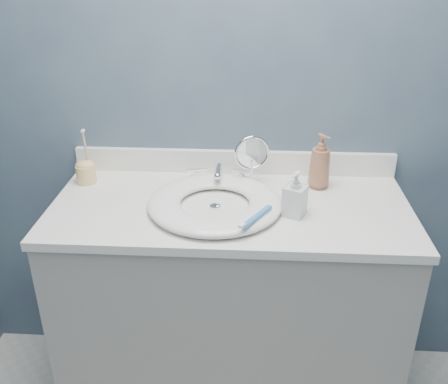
# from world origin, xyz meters

# --- Properties ---
(back_wall) EXTENTS (2.20, 0.02, 2.40)m
(back_wall) POSITION_xyz_m (0.00, 1.25, 1.20)
(back_wall) COLOR #404B60
(back_wall) RESTS_ON ground
(vanity_cabinet) EXTENTS (1.20, 0.55, 0.85)m
(vanity_cabinet) POSITION_xyz_m (0.00, 0.97, 0.42)
(vanity_cabinet) COLOR #A19D93
(vanity_cabinet) RESTS_ON ground
(countertop) EXTENTS (1.22, 0.57, 0.03)m
(countertop) POSITION_xyz_m (0.00, 0.97, 0.86)
(countertop) COLOR white
(countertop) RESTS_ON vanity_cabinet
(backsplash) EXTENTS (1.22, 0.02, 0.09)m
(backsplash) POSITION_xyz_m (0.00, 1.24, 0.93)
(backsplash) COLOR white
(backsplash) RESTS_ON countertop
(basin) EXTENTS (0.45, 0.45, 0.04)m
(basin) POSITION_xyz_m (-0.05, 0.94, 0.90)
(basin) COLOR white
(basin) RESTS_ON countertop
(drain) EXTENTS (0.04, 0.04, 0.01)m
(drain) POSITION_xyz_m (-0.05, 0.94, 0.88)
(drain) COLOR silver
(drain) RESTS_ON countertop
(faucet) EXTENTS (0.25, 0.13, 0.07)m
(faucet) POSITION_xyz_m (-0.05, 1.14, 0.91)
(faucet) COLOR silver
(faucet) RESTS_ON countertop
(makeup_mirror) EXTENTS (0.13, 0.07, 0.19)m
(makeup_mirror) POSITION_xyz_m (0.07, 1.13, 0.99)
(makeup_mirror) COLOR silver
(makeup_mirror) RESTS_ON countertop
(soap_bottle_amber) EXTENTS (0.11, 0.11, 0.20)m
(soap_bottle_amber) POSITION_xyz_m (0.31, 1.13, 0.98)
(soap_bottle_amber) COLOR #996245
(soap_bottle_amber) RESTS_ON countertop
(soap_bottle_clear) EXTENTS (0.09, 0.09, 0.15)m
(soap_bottle_clear) POSITION_xyz_m (0.21, 0.91, 0.96)
(soap_bottle_clear) COLOR silver
(soap_bottle_clear) RESTS_ON countertop
(toothbrush_holder) EXTENTS (0.07, 0.07, 0.21)m
(toothbrush_holder) POSITION_xyz_m (-0.54, 1.12, 0.93)
(toothbrush_holder) COLOR #EEC777
(toothbrush_holder) RESTS_ON countertop
(toothbrush_lying) EXTENTS (0.10, 0.16, 0.02)m
(toothbrush_lying) POSITION_xyz_m (0.09, 0.81, 0.92)
(toothbrush_lying) COLOR #387CC8
(toothbrush_lying) RESTS_ON basin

